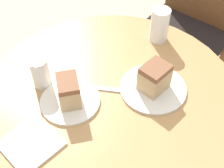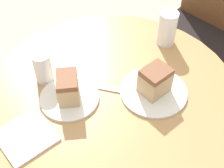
{
  "view_description": "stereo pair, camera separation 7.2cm",
  "coord_description": "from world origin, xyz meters",
  "px_view_note": "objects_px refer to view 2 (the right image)",
  "views": [
    {
      "loc": [
        0.43,
        -0.59,
        1.57
      ],
      "look_at": [
        0.0,
        0.0,
        0.76
      ],
      "focal_mm": 50.0,
      "sensor_mm": 36.0,
      "label": 1
    },
    {
      "loc": [
        0.49,
        -0.54,
        1.57
      ],
      "look_at": [
        0.0,
        0.0,
        0.76
      ],
      "focal_mm": 50.0,
      "sensor_mm": 36.0,
      "label": 2
    }
  ],
  "objects_px": {
    "glass_water": "(167,30)",
    "cake_slice_far": "(155,81)",
    "plate_near": "(69,98)",
    "plate_far": "(153,91)",
    "glass_lemonade": "(43,69)",
    "cake_slice_near": "(68,87)",
    "chair": "(200,31)"
  },
  "relations": [
    {
      "from": "glass_lemonade",
      "to": "cake_slice_near",
      "type": "bearing_deg",
      "value": -1.35
    },
    {
      "from": "cake_slice_far",
      "to": "glass_lemonade",
      "type": "bearing_deg",
      "value": -147.01
    },
    {
      "from": "cake_slice_near",
      "to": "glass_water",
      "type": "height_order",
      "value": "glass_water"
    },
    {
      "from": "cake_slice_near",
      "to": "cake_slice_far",
      "type": "distance_m",
      "value": 0.3
    },
    {
      "from": "cake_slice_near",
      "to": "plate_near",
      "type": "bearing_deg",
      "value": 180.0
    },
    {
      "from": "glass_water",
      "to": "cake_slice_far",
      "type": "bearing_deg",
      "value": -62.53
    },
    {
      "from": "glass_water",
      "to": "cake_slice_near",
      "type": "bearing_deg",
      "value": -98.16
    },
    {
      "from": "chair",
      "to": "glass_lemonade",
      "type": "bearing_deg",
      "value": -97.64
    },
    {
      "from": "plate_far",
      "to": "plate_near",
      "type": "bearing_deg",
      "value": -132.12
    },
    {
      "from": "cake_slice_far",
      "to": "glass_water",
      "type": "height_order",
      "value": "glass_water"
    },
    {
      "from": "chair",
      "to": "glass_water",
      "type": "relative_size",
      "value": 6.43
    },
    {
      "from": "plate_far",
      "to": "cake_slice_far",
      "type": "xyz_separation_m",
      "value": [
        -0.0,
        0.0,
        0.06
      ]
    },
    {
      "from": "cake_slice_far",
      "to": "cake_slice_near",
      "type": "bearing_deg",
      "value": -132.12
    },
    {
      "from": "plate_near",
      "to": "cake_slice_far",
      "type": "bearing_deg",
      "value": 47.88
    },
    {
      "from": "cake_slice_near",
      "to": "cake_slice_far",
      "type": "xyz_separation_m",
      "value": [
        0.2,
        0.22,
        0.0
      ]
    },
    {
      "from": "chair",
      "to": "plate_far",
      "type": "xyz_separation_m",
      "value": [
        0.18,
        -0.7,
        0.23
      ]
    },
    {
      "from": "plate_near",
      "to": "plate_far",
      "type": "xyz_separation_m",
      "value": [
        0.2,
        0.22,
        0.0
      ]
    },
    {
      "from": "cake_slice_near",
      "to": "glass_water",
      "type": "xyz_separation_m",
      "value": [
        0.07,
        0.48,
        0.0
      ]
    },
    {
      "from": "cake_slice_far",
      "to": "glass_water",
      "type": "xyz_separation_m",
      "value": [
        -0.13,
        0.25,
        0.0
      ]
    },
    {
      "from": "plate_near",
      "to": "cake_slice_near",
      "type": "bearing_deg",
      "value": 0.0
    },
    {
      "from": "plate_far",
      "to": "cake_slice_far",
      "type": "bearing_deg",
      "value": 180.0
    },
    {
      "from": "glass_lemonade",
      "to": "glass_water",
      "type": "xyz_separation_m",
      "value": [
        0.2,
        0.47,
        0.01
      ]
    },
    {
      "from": "glass_lemonade",
      "to": "cake_slice_far",
      "type": "bearing_deg",
      "value": 32.99
    },
    {
      "from": "cake_slice_near",
      "to": "cake_slice_far",
      "type": "height_order",
      "value": "cake_slice_far"
    },
    {
      "from": "plate_near",
      "to": "cake_slice_far",
      "type": "xyz_separation_m",
      "value": [
        0.2,
        0.22,
        0.06
      ]
    },
    {
      "from": "cake_slice_near",
      "to": "glass_water",
      "type": "distance_m",
      "value": 0.48
    },
    {
      "from": "plate_far",
      "to": "cake_slice_near",
      "type": "bearing_deg",
      "value": -132.12
    },
    {
      "from": "plate_far",
      "to": "cake_slice_far",
      "type": "height_order",
      "value": "cake_slice_far"
    },
    {
      "from": "plate_far",
      "to": "glass_water",
      "type": "height_order",
      "value": "glass_water"
    },
    {
      "from": "glass_water",
      "to": "plate_far",
      "type": "bearing_deg",
      "value": -62.53
    },
    {
      "from": "chair",
      "to": "plate_near",
      "type": "height_order",
      "value": "chair"
    },
    {
      "from": "glass_water",
      "to": "plate_near",
      "type": "bearing_deg",
      "value": -98.16
    }
  ]
}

